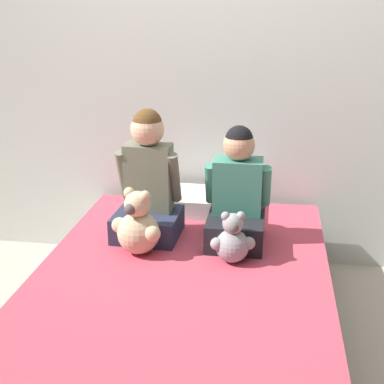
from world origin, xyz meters
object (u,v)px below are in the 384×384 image
(child_on_left, at_px, (148,184))
(child_on_right, at_px, (237,196))
(teddy_bear_held_by_left_child, at_px, (138,226))
(teddy_bear_held_by_right_child, at_px, (232,241))
(bed, at_px, (182,310))
(pillow_at_headboard, at_px, (204,202))

(child_on_left, xyz_separation_m, child_on_right, (0.46, 0.00, -0.04))
(teddy_bear_held_by_left_child, height_order, teddy_bear_held_by_right_child, teddy_bear_held_by_left_child)
(bed, distance_m, child_on_right, 0.64)
(child_on_right, distance_m, teddy_bear_held_by_left_child, 0.53)
(teddy_bear_held_by_right_child, xyz_separation_m, pillow_at_headboard, (-0.22, 0.63, -0.05))
(child_on_right, height_order, pillow_at_headboard, child_on_right)
(child_on_left, xyz_separation_m, teddy_bear_held_by_left_child, (-0.00, -0.23, -0.14))
(bed, bearing_deg, teddy_bear_held_by_right_child, 31.89)
(pillow_at_headboard, bearing_deg, child_on_right, -59.37)
(bed, distance_m, teddy_bear_held_by_right_child, 0.41)
(child_on_right, relative_size, pillow_at_headboard, 1.12)
(child_on_left, bearing_deg, teddy_bear_held_by_left_child, -88.24)
(child_on_right, relative_size, teddy_bear_held_by_right_child, 2.35)
(teddy_bear_held_by_right_child, bearing_deg, pillow_at_headboard, 98.14)
(child_on_left, xyz_separation_m, teddy_bear_held_by_right_child, (0.46, -0.25, -0.17))
(teddy_bear_held_by_left_child, bearing_deg, child_on_left, 112.08)
(bed, relative_size, child_on_right, 3.19)
(teddy_bear_held_by_right_child, bearing_deg, bed, -159.36)
(teddy_bear_held_by_right_child, height_order, pillow_at_headboard, teddy_bear_held_by_right_child)
(child_on_right, height_order, teddy_bear_held_by_right_child, child_on_right)
(bed, bearing_deg, teddy_bear_held_by_left_child, 146.18)
(teddy_bear_held_by_left_child, distance_m, teddy_bear_held_by_right_child, 0.47)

